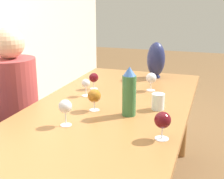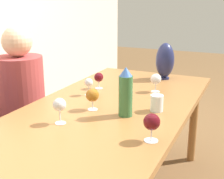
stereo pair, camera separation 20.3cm
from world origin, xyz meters
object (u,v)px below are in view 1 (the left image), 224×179
at_px(wine_glass_5, 151,78).
at_px(chair_far, 9,122).
at_px(water_bottle, 129,92).
at_px(wine_glass_0, 65,107).
at_px(wine_glass_2, 163,121).
at_px(wine_glass_4, 94,78).
at_px(wine_glass_1, 86,84).
at_px(person_far, 16,103).
at_px(water_tumbler, 158,102).
at_px(vase, 156,60).
at_px(wine_glass_3, 94,96).

relative_size(wine_glass_5, chair_far, 0.15).
distance_m(water_bottle, wine_glass_0, 0.39).
bearing_deg(wine_glass_2, wine_glass_4, 42.42).
height_order(wine_glass_1, wine_glass_4, wine_glass_4).
xyz_separation_m(wine_glass_2, person_far, (0.48, 1.20, -0.20)).
distance_m(water_tumbler, wine_glass_5, 0.41).
distance_m(wine_glass_0, wine_glass_2, 0.53).
distance_m(water_bottle, wine_glass_2, 0.36).
bearing_deg(chair_far, vase, -54.53).
xyz_separation_m(wine_glass_0, person_far, (0.48, 0.67, -0.21)).
bearing_deg(wine_glass_3, vase, -12.22).
height_order(water_bottle, wine_glass_2, water_bottle).
bearing_deg(water_tumbler, wine_glass_4, 61.98).
bearing_deg(wine_glass_5, water_bottle, 177.95).
xyz_separation_m(wine_glass_0, wine_glass_1, (0.53, 0.11, -0.02)).
xyz_separation_m(water_bottle, person_far, (0.22, 0.96, -0.25)).
height_order(wine_glass_1, wine_glass_5, wine_glass_5).
bearing_deg(wine_glass_5, wine_glass_4, 103.09).
bearing_deg(water_bottle, wine_glass_3, 87.72).
bearing_deg(person_far, wine_glass_2, -111.78).
xyz_separation_m(wine_glass_1, person_far, (-0.05, 0.56, -0.19)).
bearing_deg(chair_far, person_far, -90.00).
xyz_separation_m(water_tumbler, wine_glass_1, (0.11, 0.54, 0.04)).
bearing_deg(wine_glass_1, wine_glass_4, 3.84).
relative_size(water_bottle, wine_glass_5, 2.16).
bearing_deg(wine_glass_4, water_tumbler, -118.02).
bearing_deg(water_tumbler, wine_glass_1, 78.19).
relative_size(wine_glass_0, person_far, 0.12).
bearing_deg(wine_glass_3, water_tumbler, -68.73).
xyz_separation_m(wine_glass_3, chair_far, (0.21, 0.82, -0.36)).
height_order(wine_glass_5, person_far, person_far).
distance_m(water_bottle, wine_glass_3, 0.23).
relative_size(wine_glass_0, wine_glass_1, 1.19).
height_order(water_tumbler, person_far, person_far).
distance_m(vase, chair_far, 1.32).
xyz_separation_m(water_bottle, wine_glass_4, (0.45, 0.40, -0.06)).
xyz_separation_m(wine_glass_1, wine_glass_2, (-0.53, -0.64, 0.01)).
distance_m(wine_glass_2, chair_far, 1.42).
bearing_deg(person_far, wine_glass_0, -125.48).
height_order(water_tumbler, wine_glass_3, wine_glass_3).
distance_m(water_bottle, vase, 0.94).
height_order(wine_glass_0, wine_glass_1, wine_glass_0).
distance_m(wine_glass_1, wine_glass_2, 0.83).
xyz_separation_m(wine_glass_1, wine_glass_5, (0.28, -0.41, 0.01)).
xyz_separation_m(vase, wine_glass_2, (-1.21, -0.27, -0.06)).
bearing_deg(person_far, water_tumbler, -93.23).
relative_size(wine_glass_0, wine_glass_3, 1.08).
xyz_separation_m(water_bottle, wine_glass_1, (0.27, 0.39, -0.06)).
xyz_separation_m(water_tumbler, person_far, (0.06, 1.10, -0.15)).
distance_m(wine_glass_3, chair_far, 0.92).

